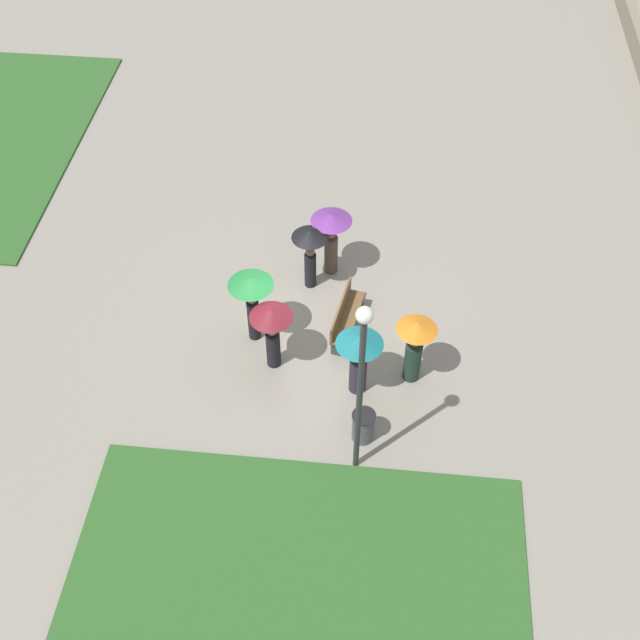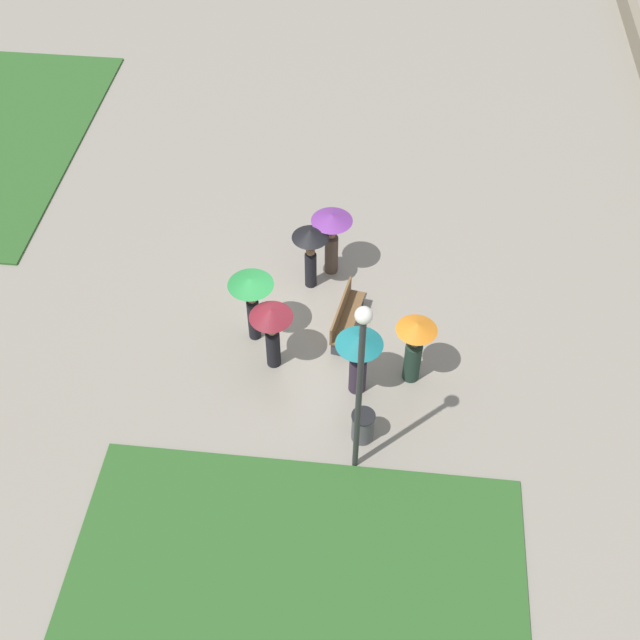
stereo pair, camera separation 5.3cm
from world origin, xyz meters
name	(u,v)px [view 2 (the right image)]	position (x,y,z in m)	size (l,w,h in m)	color
ground_plane	(299,331)	(0.00, 0.00, 0.00)	(90.00, 90.00, 0.00)	gray
lawn_patch_near	(291,616)	(-6.97, -0.72, 0.03)	(6.60, 8.72, 0.06)	#2D5B26
park_bench	(345,316)	(0.19, -1.10, 0.47)	(1.88, 0.72, 0.90)	brown
lamp_post	(360,374)	(-3.59, -1.64, 3.06)	(0.32, 0.32, 4.82)	#2D2D30
trash_bin	(363,426)	(-2.88, -1.75, 0.40)	(0.52, 0.52, 0.80)	#4C4C51
crowd_person_purple	(332,233)	(2.19, -0.58, 1.29)	(1.03, 1.03, 1.88)	#47382D
crowd_person_black	(310,246)	(1.63, -0.11, 1.33)	(0.90, 0.90, 1.84)	black
crowd_person_green	(252,295)	(-0.25, 1.02, 1.43)	(1.06, 1.06, 1.94)	black
crowd_person_teal	(359,354)	(-1.57, -1.53, 1.20)	(1.05, 1.05, 1.76)	#2D2333
crowd_person_orange	(415,345)	(-1.11, -2.74, 1.14)	(0.91, 0.91, 1.83)	#1E3328
crowd_person_maroon	(272,325)	(-1.04, 0.45, 1.32)	(0.98, 0.98, 1.84)	black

